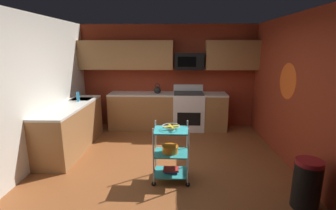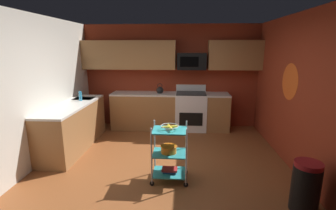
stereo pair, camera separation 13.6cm
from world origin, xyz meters
name	(u,v)px [view 1 (the left image)]	position (x,y,z in m)	size (l,w,h in m)	color
floor	(163,168)	(0.00, 0.00, -0.02)	(4.40, 4.80, 0.04)	brown
wall_back	(168,76)	(0.00, 2.43, 1.30)	(4.52, 0.06, 2.60)	maroon
wall_left	(29,93)	(-2.23, 0.00, 1.30)	(0.06, 4.80, 2.60)	silver
wall_right	(303,95)	(2.23, 0.00, 1.30)	(0.06, 4.80, 2.60)	maroon
wall_flower_decal	(288,81)	(2.20, 0.51, 1.45)	(0.64, 0.64, 0.00)	#E5591E
counter_run	(132,117)	(-0.80, 1.54, 0.46)	(3.66, 2.69, 0.92)	#9E6B3D
oven_range	(188,111)	(0.52, 2.10, 0.48)	(0.76, 0.65, 1.10)	white
upper_cabinets	(163,55)	(-0.12, 2.23, 1.85)	(4.40, 0.33, 0.70)	#9E6B3D
microwave	(189,61)	(0.52, 2.21, 1.70)	(0.70, 0.39, 0.40)	black
rolling_cart	(171,153)	(0.14, -0.40, 0.45)	(0.58, 0.41, 0.91)	silver
fruit_bowl	(171,127)	(0.14, -0.40, 0.88)	(0.27, 0.27, 0.07)	silver
mixing_bowl_large	(170,149)	(0.13, -0.40, 0.52)	(0.25, 0.25, 0.11)	orange
book_stack	(171,170)	(0.14, -0.40, 0.16)	(0.24, 0.16, 0.06)	#1E4C8C
kettle	(157,90)	(-0.25, 2.10, 1.00)	(0.21, 0.18, 0.26)	black
dish_soap_bottle	(78,97)	(-1.87, 1.11, 1.02)	(0.06, 0.06, 0.20)	#2D8CBF
trash_can	(307,184)	(1.90, -1.02, 0.33)	(0.34, 0.42, 0.66)	black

